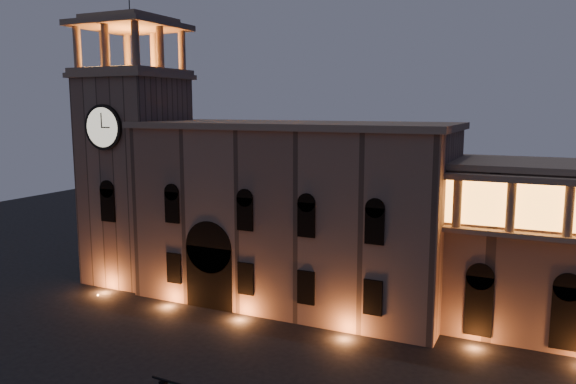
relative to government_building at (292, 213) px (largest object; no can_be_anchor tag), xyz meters
The scene contains 2 objects.
government_building is the anchor object (origin of this frame).
clock_tower 18.82m from the government_building, behind, with size 9.80×9.80×32.40m.
Camera 1 is at (20.51, -27.18, 19.06)m, focal length 35.00 mm.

